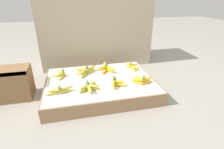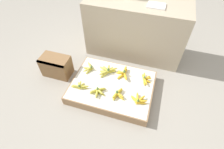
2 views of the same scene
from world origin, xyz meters
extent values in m
plane|color=gray|center=(0.00, 0.00, 0.00)|extent=(10.00, 10.00, 0.00)
cube|color=#997551|center=(0.00, 0.00, 0.06)|extent=(1.01, 0.76, 0.12)
cube|color=silver|center=(0.00, 0.00, 0.12)|extent=(0.98, 0.73, 0.00)
cube|color=tan|center=(0.09, 0.84, 0.41)|extent=(1.37, 0.55, 0.81)
cube|color=olive|center=(-0.81, 0.06, 0.14)|extent=(0.38, 0.23, 0.29)
cube|color=brown|center=(-0.81, -0.04, 0.28)|extent=(0.38, 0.02, 0.02)
ellipsoid|color=gold|center=(-0.32, -0.17, 0.14)|extent=(0.12, 0.05, 0.02)
ellipsoid|color=gold|center=(-0.35, -0.15, 0.14)|extent=(0.05, 0.12, 0.02)
ellipsoid|color=gold|center=(-0.38, -0.15, 0.14)|extent=(0.08, 0.11, 0.02)
ellipsoid|color=gold|center=(-0.42, -0.19, 0.14)|extent=(0.12, 0.03, 0.02)
ellipsoid|color=gold|center=(-0.30, -0.16, 0.16)|extent=(0.12, 0.06, 0.02)
ellipsoid|color=gold|center=(-0.37, -0.15, 0.16)|extent=(0.04, 0.12, 0.02)
ellipsoid|color=gold|center=(-0.40, -0.18, 0.16)|extent=(0.11, 0.02, 0.02)
cone|color=#5B7F3D|center=(-0.36, -0.18, 0.19)|extent=(0.03, 0.03, 0.04)
ellipsoid|color=gold|center=(-0.16, -0.19, 0.14)|extent=(0.11, 0.09, 0.03)
ellipsoid|color=gold|center=(-0.13, -0.20, 0.14)|extent=(0.04, 0.12, 0.03)
ellipsoid|color=gold|center=(-0.09, -0.18, 0.14)|extent=(0.12, 0.07, 0.03)
ellipsoid|color=gold|center=(-0.10, -0.13, 0.14)|extent=(0.11, 0.09, 0.03)
ellipsoid|color=gold|center=(-0.16, -0.18, 0.16)|extent=(0.11, 0.10, 0.03)
ellipsoid|color=gold|center=(-0.12, -0.21, 0.16)|extent=(0.05, 0.12, 0.03)
ellipsoid|color=gold|center=(-0.10, -0.17, 0.16)|extent=(0.12, 0.08, 0.03)
ellipsoid|color=gold|center=(-0.10, -0.14, 0.16)|extent=(0.12, 0.08, 0.03)
cone|color=#5B7F3D|center=(-0.13, -0.16, 0.20)|extent=(0.03, 0.03, 0.04)
ellipsoid|color=gold|center=(0.09, -0.18, 0.14)|extent=(0.05, 0.12, 0.03)
ellipsoid|color=gold|center=(0.15, -0.16, 0.14)|extent=(0.12, 0.08, 0.03)
ellipsoid|color=gold|center=(0.12, -0.10, 0.14)|extent=(0.08, 0.12, 0.03)
ellipsoid|color=gold|center=(0.09, -0.17, 0.17)|extent=(0.06, 0.12, 0.03)
ellipsoid|color=gold|center=(0.14, -0.16, 0.17)|extent=(0.12, 0.07, 0.03)
ellipsoid|color=gold|center=(0.12, -0.11, 0.17)|extent=(0.08, 0.12, 0.03)
cone|color=#5B7F3D|center=(0.10, -0.14, 0.21)|extent=(0.03, 0.03, 0.05)
ellipsoid|color=gold|center=(0.39, -0.18, 0.14)|extent=(0.14, 0.05, 0.03)
ellipsoid|color=gold|center=(0.38, -0.15, 0.14)|extent=(0.09, 0.13, 0.03)
ellipsoid|color=gold|center=(0.35, -0.13, 0.14)|extent=(0.05, 0.14, 0.03)
ellipsoid|color=gold|center=(0.32, -0.16, 0.14)|extent=(0.12, 0.10, 0.03)
ellipsoid|color=gold|center=(0.40, -0.17, 0.16)|extent=(0.13, 0.07, 0.03)
ellipsoid|color=gold|center=(0.39, -0.14, 0.16)|extent=(0.09, 0.13, 0.03)
ellipsoid|color=gold|center=(0.34, -0.13, 0.16)|extent=(0.06, 0.14, 0.03)
ellipsoid|color=gold|center=(0.32, -0.16, 0.16)|extent=(0.13, 0.09, 0.03)
cone|color=#5B7F3D|center=(0.36, -0.18, 0.20)|extent=(0.03, 0.03, 0.04)
ellipsoid|color=gold|center=(-0.36, 0.19, 0.14)|extent=(0.10, 0.13, 0.02)
ellipsoid|color=gold|center=(-0.39, 0.15, 0.14)|extent=(0.14, 0.03, 0.02)
ellipsoid|color=gold|center=(-0.35, 0.12, 0.14)|extent=(0.07, 0.14, 0.02)
ellipsoid|color=gold|center=(-0.37, 0.19, 0.16)|extent=(0.11, 0.12, 0.02)
ellipsoid|color=gold|center=(-0.37, 0.11, 0.16)|extent=(0.11, 0.12, 0.02)
cone|color=#5B7F3D|center=(-0.34, 0.16, 0.20)|extent=(0.03, 0.03, 0.04)
ellipsoid|color=gold|center=(-0.07, 0.19, 0.14)|extent=(0.13, 0.10, 0.03)
ellipsoid|color=gold|center=(-0.09, 0.21, 0.14)|extent=(0.06, 0.14, 0.03)
ellipsoid|color=gold|center=(-0.15, 0.21, 0.14)|extent=(0.12, 0.12, 0.03)
ellipsoid|color=gold|center=(-0.15, 0.16, 0.14)|extent=(0.14, 0.05, 0.03)
ellipsoid|color=gold|center=(-0.14, 0.11, 0.14)|extent=(0.10, 0.13, 0.03)
ellipsoid|color=gold|center=(-0.06, 0.20, 0.17)|extent=(0.13, 0.11, 0.03)
ellipsoid|color=gold|center=(-0.11, 0.20, 0.17)|extent=(0.06, 0.14, 0.03)
ellipsoid|color=gold|center=(-0.17, 0.18, 0.17)|extent=(0.14, 0.06, 0.03)
ellipsoid|color=gold|center=(-0.15, 0.12, 0.17)|extent=(0.11, 0.12, 0.03)
cone|color=#5B7F3D|center=(-0.10, 0.16, 0.21)|extent=(0.03, 0.03, 0.05)
ellipsoid|color=gold|center=(0.11, 0.24, 0.14)|extent=(0.05, 0.12, 0.03)
ellipsoid|color=gold|center=(0.06, 0.21, 0.14)|extent=(0.11, 0.07, 0.03)
ellipsoid|color=gold|center=(0.07, 0.14, 0.14)|extent=(0.09, 0.11, 0.03)
ellipsoid|color=gold|center=(0.13, 0.15, 0.14)|extent=(0.09, 0.11, 0.03)
ellipsoid|color=gold|center=(0.10, 0.25, 0.17)|extent=(0.03, 0.11, 0.03)
ellipsoid|color=gold|center=(0.06, 0.17, 0.17)|extent=(0.12, 0.07, 0.03)
ellipsoid|color=gold|center=(0.13, 0.13, 0.17)|extent=(0.08, 0.11, 0.03)
cone|color=#5B7F3D|center=(0.10, 0.19, 0.21)|extent=(0.04, 0.04, 0.05)
ellipsoid|color=gold|center=(0.38, 0.14, 0.14)|extent=(0.05, 0.12, 0.02)
ellipsoid|color=gold|center=(0.40, 0.17, 0.14)|extent=(0.12, 0.05, 0.02)
ellipsoid|color=gold|center=(0.40, 0.22, 0.14)|extent=(0.09, 0.10, 0.02)
ellipsoid|color=gold|center=(0.35, 0.21, 0.14)|extent=(0.07, 0.11, 0.02)
ellipsoid|color=gold|center=(0.39, 0.14, 0.16)|extent=(0.07, 0.11, 0.02)
ellipsoid|color=gold|center=(0.40, 0.19, 0.16)|extent=(0.12, 0.05, 0.02)
ellipsoid|color=gold|center=(0.36, 0.22, 0.16)|extent=(0.04, 0.12, 0.02)
cone|color=#5B7F3D|center=(0.37, 0.18, 0.19)|extent=(0.03, 0.03, 0.04)
camera|label=1|loc=(-0.22, -1.47, 0.87)|focal=28.00mm
camera|label=2|loc=(0.40, -1.31, 1.82)|focal=28.00mm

